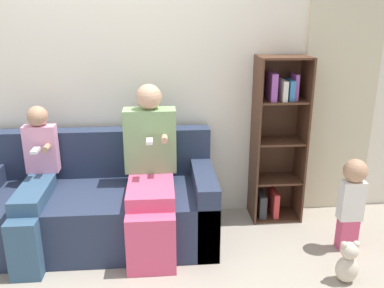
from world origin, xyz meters
TOP-DOWN VIEW (x-y plane):
  - ground_plane at (0.00, 0.00)m, footprint 14.00×14.00m
  - back_wall at (0.00, 0.99)m, footprint 10.00×0.06m
  - curtain_panel at (2.05, 0.94)m, footprint 0.67×0.04m
  - couch at (-0.11, 0.52)m, footprint 1.93×0.86m
  - adult_seated at (0.33, 0.43)m, footprint 0.42×0.80m
  - child_seated at (-0.56, 0.37)m, footprint 0.26×0.81m
  - toddler_standing at (1.90, 0.20)m, footprint 0.18×0.18m
  - bookshelf at (1.46, 0.82)m, footprint 0.44×0.32m
  - teddy_bear at (1.72, -0.22)m, footprint 0.16×0.13m

SIDE VIEW (x-z plane):
  - ground_plane at x=0.00m, z-range 0.00..0.00m
  - teddy_bear at x=1.72m, z-range -0.01..0.31m
  - couch at x=-0.11m, z-range -0.14..0.73m
  - toddler_standing at x=1.90m, z-range 0.06..0.83m
  - child_seated at x=-0.56m, z-range 0.00..1.12m
  - adult_seated at x=0.33m, z-range 0.02..1.31m
  - bookshelf at x=1.46m, z-range 0.00..1.49m
  - curtain_panel at x=2.05m, z-range 0.00..2.26m
  - back_wall at x=0.00m, z-range 0.00..2.55m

